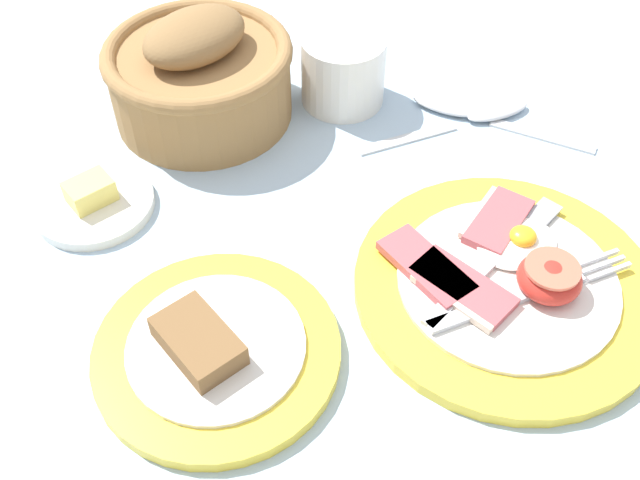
% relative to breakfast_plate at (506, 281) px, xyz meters
% --- Properties ---
extents(ground_plane, '(3.00, 3.00, 0.00)m').
position_rel_breakfast_plate_xyz_m(ground_plane, '(-0.06, 0.01, -0.01)').
color(ground_plane, '#A3BCD1').
extents(breakfast_plate, '(0.25, 0.25, 0.04)m').
position_rel_breakfast_plate_xyz_m(breakfast_plate, '(0.00, 0.00, 0.00)').
color(breakfast_plate, yellow).
rests_on(breakfast_plate, ground_plane).
extents(bread_plate, '(0.19, 0.19, 0.04)m').
position_rel_breakfast_plate_xyz_m(bread_plate, '(-0.24, 0.05, -0.00)').
color(bread_plate, yellow).
rests_on(bread_plate, ground_plane).
extents(sugar_cup, '(0.09, 0.09, 0.07)m').
position_rel_breakfast_plate_xyz_m(sugar_cup, '(0.00, 0.29, 0.03)').
color(sugar_cup, white).
rests_on(sugar_cup, ground_plane).
extents(bread_basket, '(0.19, 0.19, 0.11)m').
position_rel_breakfast_plate_xyz_m(bread_basket, '(-0.13, 0.34, 0.04)').
color(bread_basket, olive).
rests_on(bread_basket, ground_plane).
extents(butter_dish, '(0.11, 0.11, 0.03)m').
position_rel_breakfast_plate_xyz_m(butter_dish, '(-0.28, 0.25, -0.00)').
color(butter_dish, silver).
rests_on(butter_dish, ground_plane).
extents(teaspoon_by_saucer, '(0.13, 0.16, 0.01)m').
position_rel_breakfast_plate_xyz_m(teaspoon_by_saucer, '(0.11, 0.20, -0.01)').
color(teaspoon_by_saucer, silver).
rests_on(teaspoon_by_saucer, ground_plane).
extents(teaspoon_near_cup, '(0.19, 0.04, 0.01)m').
position_rel_breakfast_plate_xyz_m(teaspoon_near_cup, '(0.11, 0.19, -0.01)').
color(teaspoon_near_cup, silver).
rests_on(teaspoon_near_cup, ground_plane).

